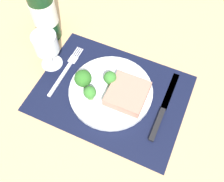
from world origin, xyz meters
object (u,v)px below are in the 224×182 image
Objects in this scene: plate at (111,91)px; wine_bottle at (42,6)px; knife at (163,111)px; fork at (66,70)px; wine_glass at (46,45)px; steak at (128,93)px.

wine_bottle reaches higher than plate.
knife is 45.70cm from wine_bottle.
wine_bottle reaches higher than knife.
wine_glass is (-5.35, 0.77, 7.99)cm from fork.
knife is (10.33, 0.29, -2.75)cm from steak.
knife is 0.70× the size of wine_bottle.
wine_glass is (6.64, -9.86, -3.38)cm from wine_bottle.
plate is 2.25× the size of steak.
wine_glass reaches higher than knife.
steak is (4.98, 0.24, 2.25)cm from plate.
fork is 1.56× the size of wine_glass.
wine_bottle is (-11.98, 10.64, 11.36)cm from fork.
plate is at bearing -4.06° from fork.
plate is 22.21cm from wine_glass.
steak reaches higher than fork.
steak is at bearing 2.78° from plate.
steak reaches higher than knife.
fork is 19.64cm from wine_bottle.
wine_glass is (-25.79, 1.95, 5.19)cm from steak.
wine_bottle reaches higher than steak.
plate is 1.93× the size of wine_glass.
fork is at bearing -41.59° from wine_bottle.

